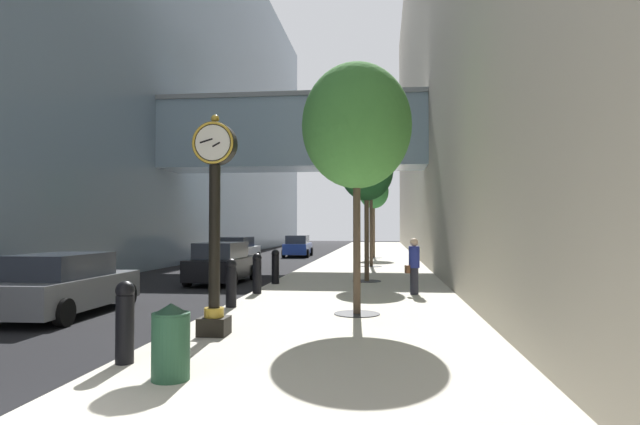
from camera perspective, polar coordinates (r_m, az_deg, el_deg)
The scene contains 19 objects.
ground_plane at distance 31.79m, azimuth -1.00°, elevation -5.56°, with size 110.00×110.00×0.00m, color black.
sidewalk_right at distance 34.51m, azimuth 5.03°, elevation -5.12°, with size 6.48×80.00×0.14m, color beige.
building_block_left at distance 39.54m, azimuth -18.56°, elevation 14.44°, with size 23.45×80.00×26.23m.
building_block_right at distance 36.84m, azimuth 17.61°, elevation 16.33°, with size 9.00×80.00×26.98m.
street_clock at distance 10.76m, azimuth -11.04°, elevation -0.13°, with size 0.84×0.55×4.30m.
bollard_nearest at distance 9.02m, azimuth -19.83°, elevation -10.60°, with size 0.29×0.29×1.27m.
bollard_third at distance 14.47m, azimuth -9.33°, elevation -7.20°, with size 0.29×0.29×1.27m.
bollard_fourth at distance 17.30m, azimuth -6.64°, elevation -6.27°, with size 0.29×0.29×1.27m.
bollard_fifth at distance 20.16m, azimuth -4.71°, elevation -5.60°, with size 0.29×0.29×1.27m.
street_tree_near at distance 13.34m, azimuth 3.87°, elevation 9.02°, with size 2.66×2.66×6.09m.
street_tree_mid_near at distance 21.13m, azimuth 4.91°, elevation 4.39°, with size 2.08×2.08×5.51m.
street_tree_mid_far at distance 29.09m, azimuth 5.38°, elevation 4.59°, with size 1.84×1.84×6.33m.
street_tree_far at distance 36.91m, azimuth 5.66°, elevation 2.16°, with size 2.03×2.03×5.68m.
trash_bin at distance 7.91m, azimuth -15.41°, elevation -12.85°, with size 0.53×0.53×1.05m.
pedestrian_walking at distance 17.19m, azimuth 9.85°, elevation -5.42°, with size 0.50×0.41×1.75m.
car_grey_near at distance 15.27m, azimuth -25.25°, elevation -6.91°, with size 2.05×4.61×1.57m.
car_white_mid at distance 33.78m, azimuth -8.66°, elevation -3.96°, with size 2.06×4.44×1.63m.
car_blue_far at distance 40.87m, azimuth -2.35°, elevation -3.56°, with size 2.05×4.38×1.61m.
car_black_trailing at distance 21.95m, azimuth -10.24°, elevation -5.28°, with size 2.07×4.42×1.62m.
Camera 1 is at (4.22, -4.43, 2.24)m, focal length 30.44 mm.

